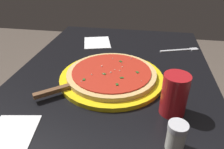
% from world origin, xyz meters
% --- Properties ---
extents(restaurant_table, '(1.04, 0.75, 0.75)m').
position_xyz_m(restaurant_table, '(0.00, 0.00, 0.61)').
color(restaurant_table, black).
rests_on(restaurant_table, ground_plane).
extents(serving_plate, '(0.37, 0.37, 0.02)m').
position_xyz_m(serving_plate, '(0.05, 0.00, 0.76)').
color(serving_plate, yellow).
rests_on(serving_plate, restaurant_table).
extents(pizza, '(0.32, 0.32, 0.02)m').
position_xyz_m(pizza, '(0.05, 0.00, 0.78)').
color(pizza, '#DBB26B').
rests_on(pizza, serving_plate).
extents(pizza_server, '(0.17, 0.20, 0.01)m').
position_xyz_m(pizza_server, '(0.16, -0.13, 0.77)').
color(pizza_server, silver).
rests_on(pizza_server, serving_plate).
extents(cup_tall_drink, '(0.07, 0.07, 0.12)m').
position_xyz_m(cup_tall_drink, '(0.20, 0.20, 0.82)').
color(cup_tall_drink, '#B2191E').
rests_on(cup_tall_drink, restaurant_table).
extents(napkin_folded_right, '(0.18, 0.14, 0.00)m').
position_xyz_m(napkin_folded_right, '(0.37, -0.21, 0.75)').
color(napkin_folded_right, white).
rests_on(napkin_folded_right, restaurant_table).
extents(napkin_loose_left, '(0.19, 0.17, 0.00)m').
position_xyz_m(napkin_loose_left, '(-0.29, -0.13, 0.75)').
color(napkin_loose_left, white).
rests_on(napkin_loose_left, restaurant_table).
extents(fork, '(0.08, 0.18, 0.00)m').
position_xyz_m(fork, '(-0.26, 0.28, 0.76)').
color(fork, silver).
rests_on(fork, restaurant_table).
extents(parmesan_shaker, '(0.05, 0.05, 0.07)m').
position_xyz_m(parmesan_shaker, '(0.34, 0.20, 0.79)').
color(parmesan_shaker, silver).
rests_on(parmesan_shaker, restaurant_table).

